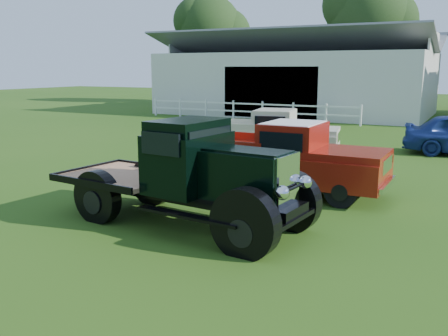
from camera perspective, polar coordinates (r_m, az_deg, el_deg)
The scene contains 8 objects.
ground at distance 10.35m, azimuth -4.10°, elevation -6.77°, with size 120.00×120.00×0.00m, color #22480F.
shed_left at distance 36.46m, azimuth 8.27°, elevation 10.60°, with size 18.80×10.20×5.60m, color #ACAC98, non-canonical shape.
fence_rail at distance 31.38m, azimuth 2.72°, elevation 6.58°, with size 14.20×0.16×1.20m, color white, non-canonical shape.
tree_a at distance 47.46m, azimuth -1.65°, elevation 13.83°, with size 6.30×6.30×10.50m, color black, non-canonical shape.
tree_b at distance 43.41m, azimuth 15.91°, elevation 14.30°, with size 6.90×6.90×11.50m, color black, non-canonical shape.
vintage_flatbed at distance 10.29m, azimuth -4.55°, elevation -0.54°, with size 5.56×2.20×2.20m, color black, non-canonical shape.
red_pickup at distance 13.09m, azimuth 7.42°, elevation 1.24°, with size 5.14×1.98×1.88m, color maroon, non-canonical shape.
white_pickup at distance 17.68m, azimuth 5.47°, elevation 3.72°, with size 4.79×1.86×1.76m, color #BAB79A, non-canonical shape.
Camera 1 is at (5.21, -8.35, 3.22)m, focal length 40.00 mm.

